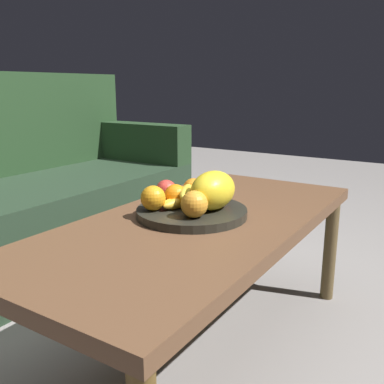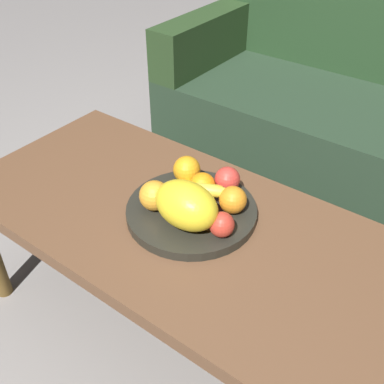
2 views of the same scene
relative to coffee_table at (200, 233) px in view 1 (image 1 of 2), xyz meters
name	(u,v)px [view 1 (image 1 of 2)]	position (x,y,z in m)	size (l,w,h in m)	color
ground_plane	(199,350)	(0.00, 0.00, -0.40)	(8.00, 8.00, 0.00)	gray
coffee_table	(200,233)	(0.00, 0.00, 0.00)	(1.24, 0.57, 0.45)	brown
couch	(21,203)	(0.14, 1.07, -0.10)	(1.70, 0.70, 0.90)	#223524
fruit_bowl	(192,212)	(0.00, 0.03, 0.06)	(0.33, 0.33, 0.03)	black
melon_large_front	(213,190)	(0.03, -0.03, 0.13)	(0.17, 0.12, 0.12)	yellow
orange_front	(193,189)	(0.09, 0.08, 0.11)	(0.07, 0.07, 0.07)	orange
orange_left	(194,204)	(-0.07, -0.03, 0.11)	(0.08, 0.08, 0.08)	orange
orange_right	(175,195)	(-0.01, 0.08, 0.11)	(0.07, 0.07, 0.07)	orange
orange_back	(153,198)	(-0.08, 0.11, 0.11)	(0.07, 0.07, 0.07)	orange
apple_front	(166,190)	(0.03, 0.14, 0.11)	(0.07, 0.07, 0.07)	red
apple_left	(222,192)	(0.12, -0.01, 0.10)	(0.06, 0.06, 0.06)	red
banana_bunch	(185,197)	(0.00, 0.06, 0.10)	(0.17, 0.13, 0.06)	yellow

